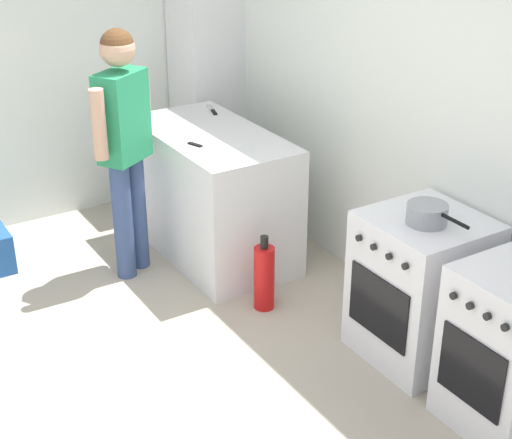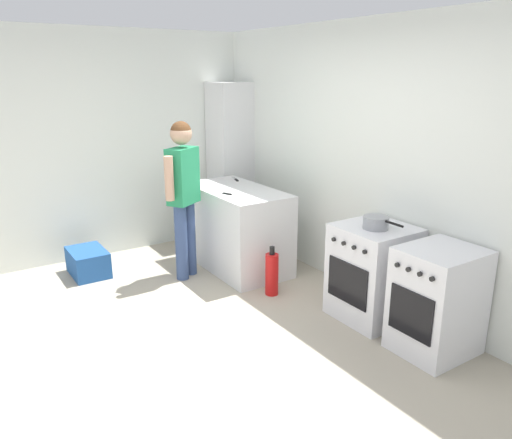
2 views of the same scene
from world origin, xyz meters
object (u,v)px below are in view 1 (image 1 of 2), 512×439
oven_left (421,288)px  knife_utility (212,110)px  fire_extinguisher (264,277)px  larder_cabinet (206,76)px  knife_carving (184,142)px  person (124,133)px  pot (427,214)px

oven_left → knife_utility: (-2.12, -0.14, 0.48)m
fire_extinguisher → oven_left: bearing=28.8°
larder_cabinet → knife_carving: bearing=-35.2°
knife_utility → larder_cabinet: bearing=155.7°
knife_carving → fire_extinguisher: bearing=10.5°
person → knife_utility: bearing=113.8°
oven_left → knife_carving: size_ratio=2.64×
knife_carving → fire_extinguisher: knife_carving is taller
oven_left → pot: (0.04, -0.05, 0.48)m
oven_left → fire_extinguisher: bearing=-151.2°
knife_carving → oven_left: bearing=20.8°
person → knife_carving: bearing=71.4°
larder_cabinet → pot: bearing=-3.2°
knife_carving → fire_extinguisher: (0.76, 0.14, -0.69)m
knife_utility → knife_carving: same height
knife_carving → person: (-0.12, -0.36, 0.09)m
pot → larder_cabinet: (-2.69, 0.15, 0.10)m
pot → person: person is taller
oven_left → person: person is taller
oven_left → knife_carving: knife_carving is taller
knife_carving → larder_cabinet: size_ratio=0.16×
person → fire_extinguisher: bearing=29.9°
knife_carving → fire_extinguisher: 1.03m
oven_left → fire_extinguisher: (-0.87, -0.48, -0.21)m
fire_extinguisher → larder_cabinet: 2.03m
oven_left → fire_extinguisher: 1.01m
larder_cabinet → knife_utility: bearing=-24.3°
oven_left → person: size_ratio=0.51×
person → fire_extinguisher: 1.28m
knife_carving → larder_cabinet: 1.25m
pot → fire_extinguisher: bearing=-154.5°
fire_extinguisher → larder_cabinet: size_ratio=0.25×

